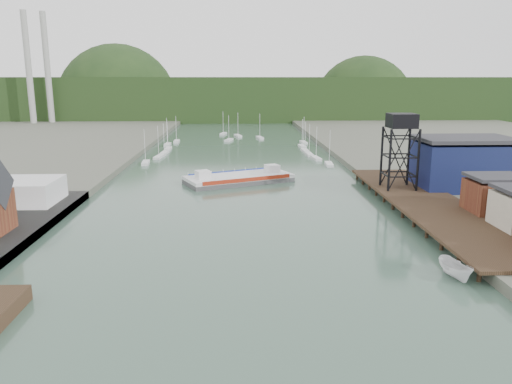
{
  "coord_description": "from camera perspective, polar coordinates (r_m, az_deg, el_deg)",
  "views": [
    {
      "loc": [
        0.25,
        -46.45,
        25.37
      ],
      "look_at": [
        3.8,
        46.99,
        4.0
      ],
      "focal_mm": 35.0,
      "sensor_mm": 36.0,
      "label": 1
    }
  ],
  "objects": [
    {
      "name": "chain_ferry",
      "position": [
        124.17,
        -1.99,
        1.58
      ],
      "size": [
        28.12,
        20.18,
        3.76
      ],
      "rotation": [
        0.0,
        0.0,
        0.42
      ],
      "color": "#474749",
      "rests_on": "ground"
    },
    {
      "name": "white_shed",
      "position": [
        108.28,
        -26.24,
        0.06
      ],
      "size": [
        18.0,
        12.0,
        4.5
      ],
      "primitive_type": "cube",
      "color": "silver",
      "rests_on": "west_quay"
    },
    {
      "name": "smokestacks",
      "position": [
        298.54,
        -23.64,
        12.72
      ],
      "size": [
        11.2,
        8.2,
        60.0
      ],
      "color": "#A1A29C",
      "rests_on": "ground"
    },
    {
      "name": "ground",
      "position": [
        52.93,
        -2.26,
        -15.78
      ],
      "size": [
        600.0,
        600.0,
        0.0
      ],
      "primitive_type": "plane",
      "color": "#314D3E",
      "rests_on": "ground"
    },
    {
      "name": "distant_hills",
      "position": [
        348.16,
        -2.92,
        10.39
      ],
      "size": [
        500.0,
        120.0,
        80.0
      ],
      "color": "#1C3116",
      "rests_on": "ground"
    },
    {
      "name": "blue_shed",
      "position": [
        118.92,
        22.62,
        3.02
      ],
      "size": [
        20.5,
        14.5,
        11.3
      ],
      "color": "black",
      "rests_on": "east_land"
    },
    {
      "name": "marina_sailboats",
      "position": [
        186.6,
        -2.22,
        5.16
      ],
      "size": [
        57.71,
        92.65,
        0.9
      ],
      "color": "silver",
      "rests_on": "ground"
    },
    {
      "name": "east_pier",
      "position": [
        101.32,
        19.16,
        -1.25
      ],
      "size": [
        14.0,
        70.0,
        2.45
      ],
      "color": "black",
      "rests_on": "ground"
    },
    {
      "name": "lift_tower",
      "position": [
        110.51,
        16.3,
        7.31
      ],
      "size": [
        6.5,
        6.5,
        16.0
      ],
      "color": "black",
      "rests_on": "east_pier"
    },
    {
      "name": "motorboat",
      "position": [
        69.9,
        21.85,
        -8.27
      ],
      "size": [
        3.35,
        6.82,
        2.52
      ],
      "primitive_type": "imported",
      "rotation": [
        0.0,
        0.0,
        0.14
      ],
      "color": "silver",
      "rests_on": "ground"
    }
  ]
}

